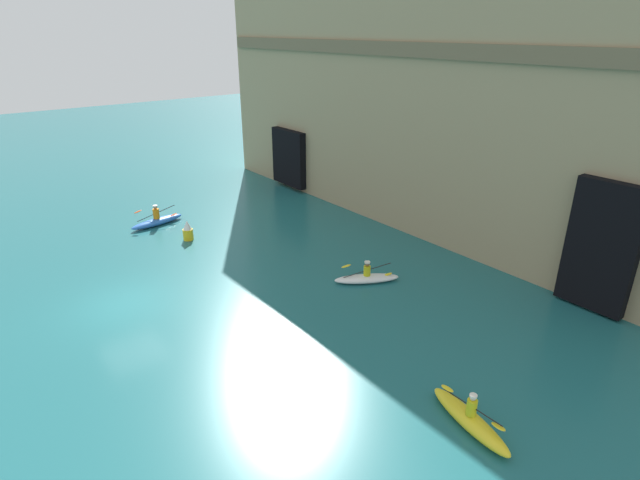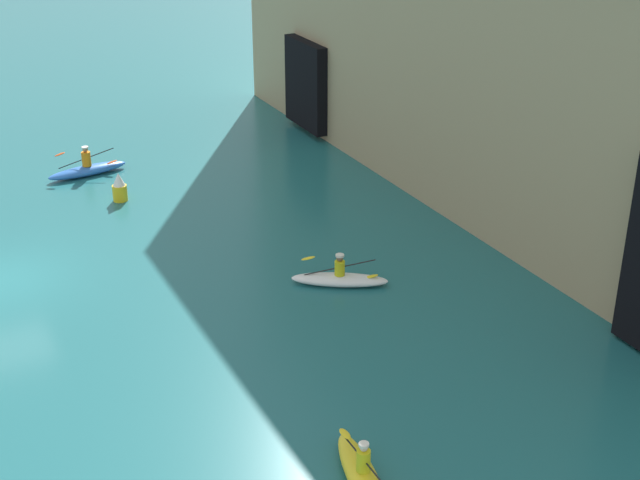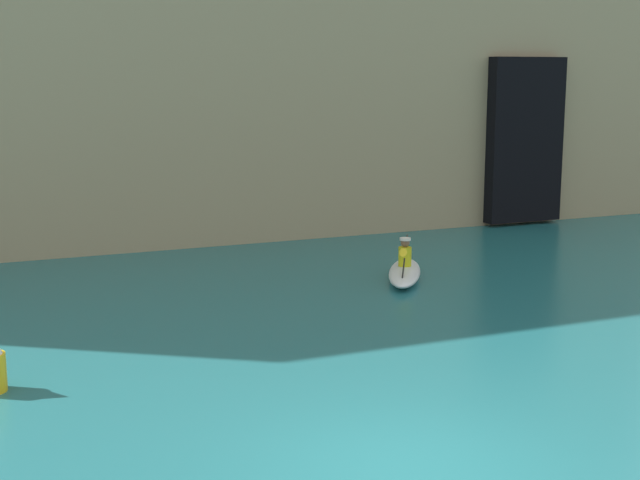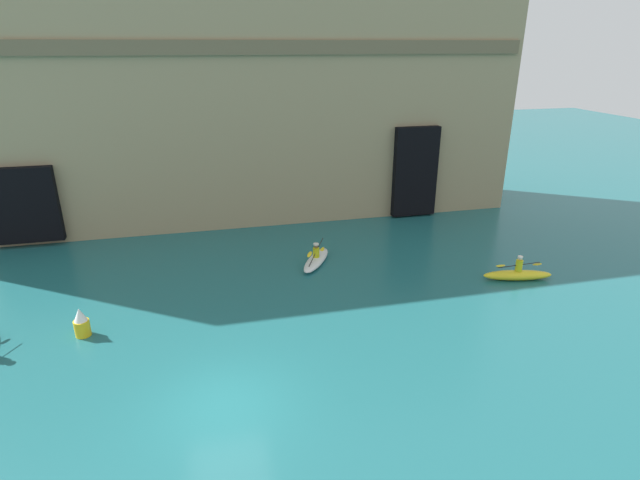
% 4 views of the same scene
% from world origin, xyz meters
% --- Properties ---
extents(ground_plane, '(120.00, 120.00, 0.00)m').
position_xyz_m(ground_plane, '(0.00, 0.00, 0.00)').
color(ground_plane, '#1E6066').
extents(cliff_bluff, '(34.25, 5.88, 15.49)m').
position_xyz_m(cliff_bluff, '(1.32, 17.71, 7.71)').
color(cliff_bluff, '#9E8966').
rests_on(cliff_bluff, ground).
extents(kayak_yellow, '(3.14, 1.24, 1.13)m').
position_xyz_m(kayak_yellow, '(13.26, 5.45, 0.25)').
color(kayak_yellow, yellow).
rests_on(kayak_yellow, ground).
extents(kayak_white, '(2.16, 2.93, 1.02)m').
position_xyz_m(kayak_white, '(4.89, 9.25, 0.21)').
color(kayak_white, white).
rests_on(kayak_white, ground).
extents(kayak_blue, '(1.19, 3.30, 1.20)m').
position_xyz_m(kayak_blue, '(-7.95, 4.54, 0.25)').
color(kayak_blue, blue).
rests_on(kayak_blue, ground).
extents(marker_buoy, '(0.55, 0.55, 1.10)m').
position_xyz_m(marker_buoy, '(-4.74, 5.02, 0.51)').
color(marker_buoy, yellow).
rests_on(marker_buoy, ground).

